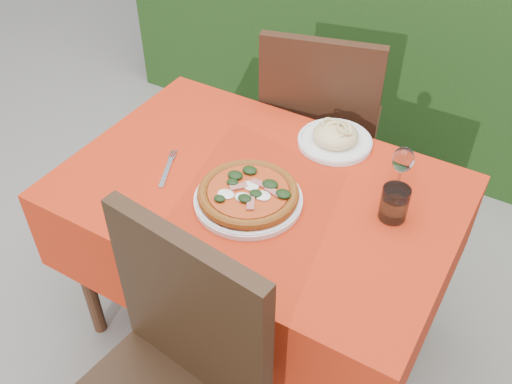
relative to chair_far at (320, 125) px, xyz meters
The scene contains 8 objects.
ground 0.86m from the chair_far, 83.46° to the right, with size 60.00×60.00×0.00m, color slate.
dining_table 0.64m from the chair_far, 83.46° to the right, with size 1.26×0.86×0.75m.
chair_far is the anchor object (origin of this frame).
pizza_plate 0.75m from the chair_far, 83.26° to the right, with size 0.40×0.40×0.06m.
pasta_plate 0.40m from the chair_far, 58.11° to the right, with size 0.26×0.26×0.07m.
water_glass 0.77m from the chair_far, 48.28° to the right, with size 0.08×0.08×0.11m.
wine_glass 0.69m from the chair_far, 42.77° to the right, with size 0.07×0.07×0.17m.
fork 0.78m from the chair_far, 106.88° to the right, with size 0.03×0.21×0.01m, color silver.
Camera 1 is at (0.70, -1.20, 1.94)m, focal length 40.00 mm.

